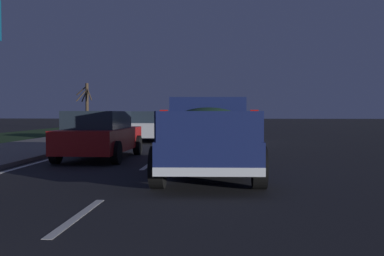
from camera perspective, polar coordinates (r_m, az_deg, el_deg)
ground at (r=28.28m, az=-0.48°, el=-1.02°), size 144.00×144.00×0.00m
sidewalk_shoulder at (r=29.25m, az=-11.69°, el=-0.84°), size 108.00×4.00×0.12m
grass_verge at (r=30.96m, az=-20.65°, el=-0.88°), size 108.00×6.00×0.01m
lane_markings at (r=30.13m, az=-5.18°, el=-0.83°), size 108.00×3.54×0.01m
pickup_truck at (r=10.69m, az=2.00°, el=-0.81°), size 5.49×2.41×1.87m
sedan_red at (r=14.76m, az=-11.58°, el=-0.82°), size 4.43×2.08×1.54m
sedan_white at (r=22.39m, az=3.09°, el=0.18°), size 4.43×2.07×1.54m
sedan_silver at (r=23.34m, az=-6.15°, el=0.25°), size 4.44×2.09×1.54m
bare_tree_far at (r=41.68m, az=-13.19°, el=2.95°), size 1.16×1.74×4.09m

